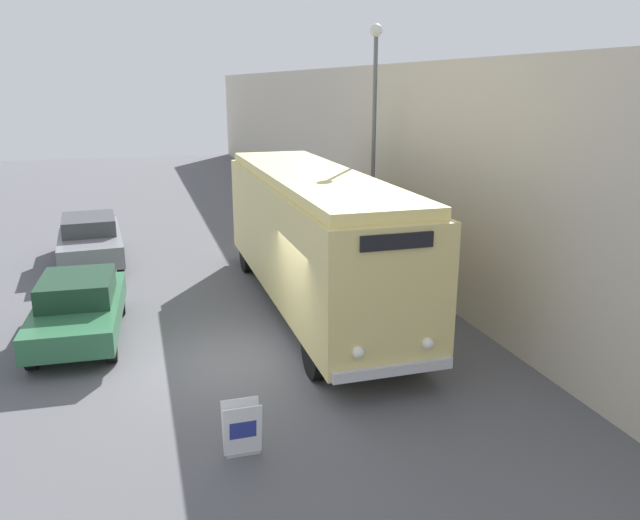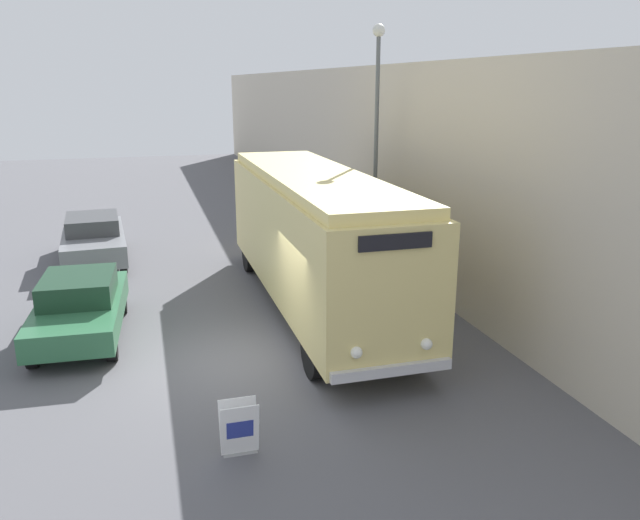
{
  "view_description": "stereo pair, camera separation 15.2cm",
  "coord_description": "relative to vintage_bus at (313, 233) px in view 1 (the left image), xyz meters",
  "views": [
    {
      "loc": [
        -1.82,
        -12.14,
        5.72
      ],
      "look_at": [
        1.83,
        0.07,
        2.08
      ],
      "focal_mm": 35.0,
      "sensor_mm": 36.0,
      "label": 1
    },
    {
      "loc": [
        -1.67,
        -12.18,
        5.72
      ],
      "look_at": [
        1.83,
        0.07,
        2.08
      ],
      "focal_mm": 35.0,
      "sensor_mm": 36.0,
      "label": 2
    }
  ],
  "objects": [
    {
      "name": "parked_car_near",
      "position": [
        -5.71,
        -0.34,
        -1.26
      ],
      "size": [
        2.06,
        4.4,
        1.46
      ],
      "rotation": [
        0.0,
        0.0,
        -0.05
      ],
      "color": "black",
      "rests_on": "ground_plane"
    },
    {
      "name": "streetlamp",
      "position": [
        2.61,
        2.6,
        2.63
      ],
      "size": [
        0.36,
        0.36,
        7.31
      ],
      "color": "#595E60",
      "rests_on": "ground_plane"
    },
    {
      "name": "ground_plane",
      "position": [
        -2.43,
        -2.68,
        -2.02
      ],
      "size": [
        80.0,
        80.0,
        0.0
      ],
      "primitive_type": "plane",
      "color": "#56565B"
    },
    {
      "name": "vintage_bus",
      "position": [
        0.0,
        0.0,
        0.0
      ],
      "size": [
        2.47,
        10.58,
        3.57
      ],
      "color": "black",
      "rests_on": "ground_plane"
    },
    {
      "name": "sign_board",
      "position": [
        -2.93,
        -6.08,
        -1.59
      ],
      "size": [
        0.61,
        0.34,
        0.9
      ],
      "color": "gray",
      "rests_on": "ground_plane"
    },
    {
      "name": "parked_car_mid",
      "position": [
        -5.8,
        6.33,
        -1.24
      ],
      "size": [
        2.18,
        4.85,
        1.52
      ],
      "rotation": [
        0.0,
        0.0,
        0.06
      ],
      "color": "black",
      "rests_on": "ground_plane"
    },
    {
      "name": "building_wall_right",
      "position": [
        3.54,
        7.32,
        1.11
      ],
      "size": [
        0.3,
        60.0,
        6.26
      ],
      "color": "beige",
      "rests_on": "ground_plane"
    }
  ]
}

